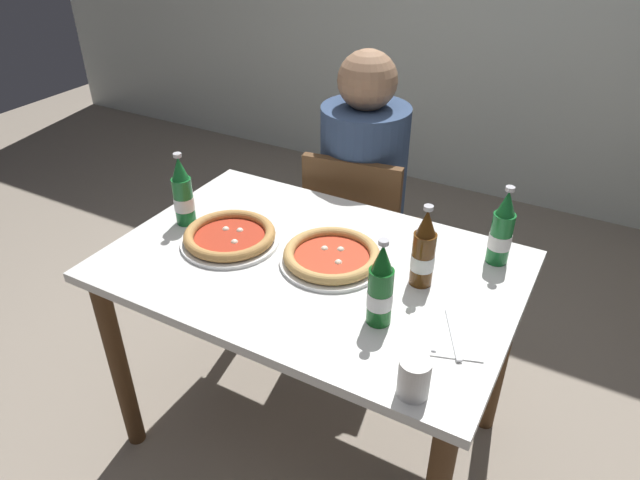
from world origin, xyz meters
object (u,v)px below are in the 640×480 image
at_px(chair_behind_table, 358,233).
at_px(pizza_margherita_near, 332,256).
at_px(beer_bottle_center, 183,195).
at_px(beer_bottle_extra, 424,252).
at_px(beer_bottle_right, 502,231).
at_px(beer_bottle_left, 380,289).
at_px(napkin_with_cutlery, 445,332).
at_px(dining_table_main, 312,293).
at_px(paper_cup, 414,377).
at_px(pizza_marinara_far, 230,237).
at_px(diner_seated, 362,206).

bearing_deg(chair_behind_table, pizza_margherita_near, 99.92).
xyz_separation_m(beer_bottle_center, beer_bottle_extra, (0.79, 0.06, 0.00)).
xyz_separation_m(beer_bottle_right, beer_bottle_extra, (-0.16, -0.21, 0.00)).
distance_m(chair_behind_table, beer_bottle_center, 0.79).
relative_size(beer_bottle_left, napkin_with_cutlery, 1.09).
relative_size(dining_table_main, paper_cup, 12.63).
distance_m(pizza_margherita_near, beer_bottle_left, 0.30).
xyz_separation_m(pizza_marinara_far, beer_bottle_left, (0.56, -0.12, 0.08)).
bearing_deg(diner_seated, pizza_margherita_near, -72.79).
bearing_deg(pizza_marinara_far, dining_table_main, 5.99).
bearing_deg(diner_seated, beer_bottle_left, -62.21).
bearing_deg(pizza_margherita_near, diner_seated, 107.21).
distance_m(beer_bottle_extra, paper_cup, 0.42).
relative_size(diner_seated, beer_bottle_center, 4.89).
bearing_deg(diner_seated, pizza_marinara_far, -100.97).
bearing_deg(napkin_with_cutlery, chair_behind_table, 129.00).
distance_m(chair_behind_table, pizza_marinara_far, 0.72).
distance_m(pizza_margherita_near, beer_bottle_right, 0.50).
bearing_deg(beer_bottle_extra, napkin_with_cutlery, -52.34).
distance_m(dining_table_main, beer_bottle_right, 0.59).
distance_m(beer_bottle_center, napkin_with_cutlery, 0.94).
bearing_deg(beer_bottle_center, napkin_with_cutlery, -6.70).
bearing_deg(beer_bottle_right, chair_behind_table, 151.06).
distance_m(diner_seated, napkin_with_cutlery, 0.99).
relative_size(chair_behind_table, paper_cup, 8.95).
xyz_separation_m(beer_bottle_extra, paper_cup, (0.13, -0.40, -0.06)).
relative_size(beer_bottle_left, beer_bottle_extra, 1.00).
height_order(diner_seated, paper_cup, diner_seated).
distance_m(beer_bottle_right, napkin_with_cutlery, 0.40).
relative_size(chair_behind_table, beer_bottle_left, 3.44).
bearing_deg(beer_bottle_left, pizza_margherita_near, 142.47).
height_order(dining_table_main, beer_bottle_right, beer_bottle_right).
height_order(dining_table_main, beer_bottle_left, beer_bottle_left).
bearing_deg(dining_table_main, chair_behind_table, 102.41).
bearing_deg(paper_cup, beer_bottle_right, 87.38).
bearing_deg(napkin_with_cutlery, pizza_marinara_far, 173.65).
bearing_deg(pizza_margherita_near, dining_table_main, -150.97).
bearing_deg(beer_bottle_right, diner_seated, 148.02).
height_order(beer_bottle_center, beer_bottle_right, same).
xyz_separation_m(chair_behind_table, beer_bottle_center, (-0.34, -0.61, 0.37)).
relative_size(dining_table_main, beer_bottle_extra, 4.86).
bearing_deg(dining_table_main, beer_bottle_right, 29.79).
height_order(diner_seated, beer_bottle_extra, diner_seated).
relative_size(dining_table_main, pizza_margherita_near, 3.86).
bearing_deg(beer_bottle_center, pizza_marinara_far, -7.99).
xyz_separation_m(diner_seated, pizza_margherita_near, (0.20, -0.63, 0.19)).
relative_size(dining_table_main, chair_behind_table, 1.41).
bearing_deg(napkin_with_cutlery, dining_table_main, 166.24).
distance_m(beer_bottle_right, paper_cup, 0.61).
height_order(pizza_marinara_far, beer_bottle_extra, beer_bottle_extra).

